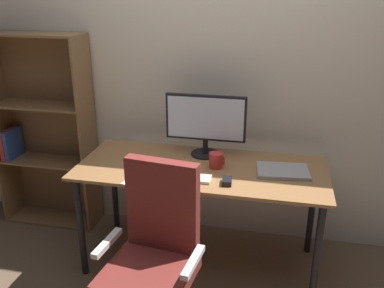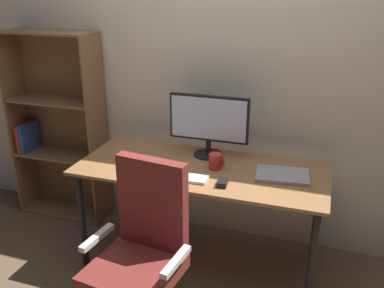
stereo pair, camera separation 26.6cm
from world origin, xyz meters
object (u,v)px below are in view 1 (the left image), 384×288
object	(u,v)px
monitor	(206,121)
mouse	(227,181)
desk	(201,178)
laptop	(283,171)
office_chair	(154,265)
bookshelf	(45,133)
coffee_mug	(216,160)
keyboard	(187,178)

from	to	relation	value
monitor	mouse	size ratio (longest dim) A/B	5.70
desk	mouse	bearing A→B (deg)	-46.48
laptop	office_chair	world-z (taller)	office_chair
laptop	bookshelf	xyz separation A→B (m)	(-1.85, 0.33, 0.00)
desk	office_chair	distance (m)	0.72
desk	bookshelf	xyz separation A→B (m)	(-1.33, 0.35, 0.10)
coffee_mug	office_chair	xyz separation A→B (m)	(-0.21, -0.70, -0.33)
keyboard	bookshelf	size ratio (longest dim) A/B	0.19
monitor	laptop	world-z (taller)	monitor
mouse	office_chair	size ratio (longest dim) A/B	0.10
monitor	bookshelf	world-z (taller)	bookshelf
monitor	laptop	size ratio (longest dim) A/B	1.71
monitor	coffee_mug	bearing A→B (deg)	-61.50
desk	bookshelf	size ratio (longest dim) A/B	1.06
keyboard	bookshelf	distance (m)	1.39
desk	laptop	size ratio (longest dim) A/B	5.05
desk	coffee_mug	distance (m)	0.16
monitor	mouse	xyz separation A→B (m)	(0.21, -0.41, -0.23)
monitor	desk	bearing A→B (deg)	-86.25
coffee_mug	monitor	bearing A→B (deg)	118.50
laptop	office_chair	distance (m)	1.00
keyboard	mouse	xyz separation A→B (m)	(0.24, -0.01, 0.01)
monitor	laptop	distance (m)	0.61
mouse	bookshelf	size ratio (longest dim) A/B	0.06
desk	mouse	size ratio (longest dim) A/B	16.83
keyboard	coffee_mug	world-z (taller)	coffee_mug
laptop	bookshelf	distance (m)	1.88
coffee_mug	laptop	size ratio (longest dim) A/B	0.32
desk	keyboard	bearing A→B (deg)	-104.19
laptop	bookshelf	world-z (taller)	bookshelf
mouse	office_chair	bearing A→B (deg)	-128.16
keyboard	office_chair	distance (m)	0.57
coffee_mug	office_chair	world-z (taller)	office_chair
bookshelf	desk	bearing A→B (deg)	-14.71
keyboard	laptop	bearing A→B (deg)	19.78
bookshelf	monitor	bearing A→B (deg)	-6.19
office_chair	bookshelf	bearing A→B (deg)	146.61
laptop	bookshelf	size ratio (longest dim) A/B	0.21
laptop	desk	bearing A→B (deg)	176.60
bookshelf	keyboard	bearing A→B (deg)	-23.08
coffee_mug	bookshelf	size ratio (longest dim) A/B	0.07
mouse	office_chair	distance (m)	0.65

